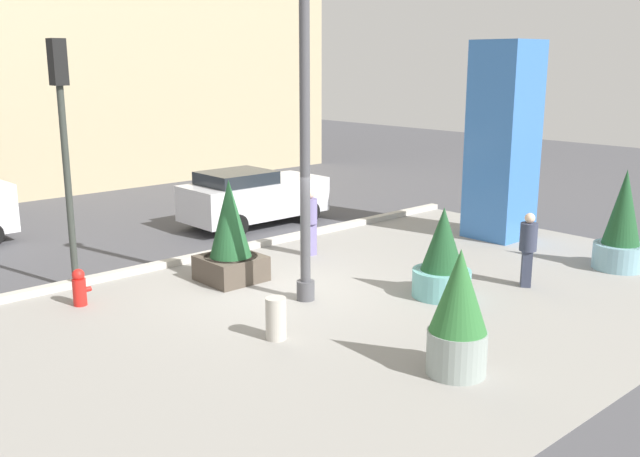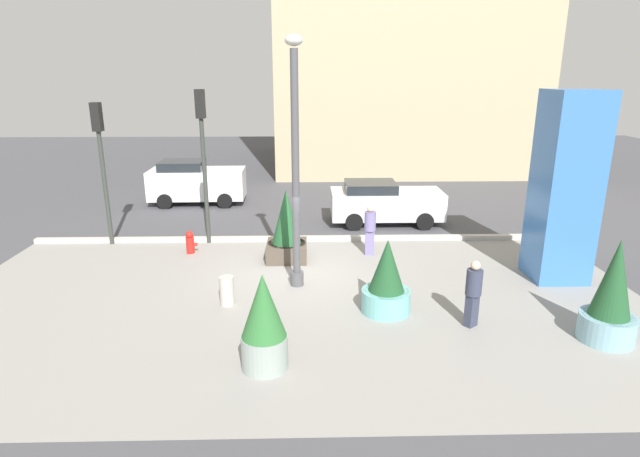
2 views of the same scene
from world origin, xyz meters
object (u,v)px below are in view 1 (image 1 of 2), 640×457
Objects in this scene: potted_plant_near_left at (442,259)px; concrete_bollard at (276,319)px; traffic_light_corner at (63,126)px; fire_hydrant at (79,288)px; potted_plant_mid_plaza at (622,227)px; lamp_post at (305,142)px; potted_plant_near_right at (230,238)px; art_pillar_blue at (503,141)px; potted_plant_by_pillar at (458,314)px; car_passing_lane at (253,197)px; pedestrian_on_sidewalk at (310,219)px; pedestrian_by_curb at (528,246)px.

concrete_bollard is at bearing 172.96° from potted_plant_near_left.
fire_hydrant is at bearing -109.71° from traffic_light_corner.
lamp_post is at bearing 154.60° from potted_plant_mid_plaza.
potted_plant_near_right is at bearing -11.83° from fire_hydrant.
potted_plant_mid_plaza reaches higher than concrete_bollard.
art_pillar_blue is 6.92× the size of concrete_bollard.
potted_plant_by_pillar is at bearing -68.27° from concrete_bollard.
traffic_light_corner is at bearing -160.59° from car_passing_lane.
concrete_bollard is (-8.48, 2.01, -0.60)m from potted_plant_mid_plaza.
traffic_light_corner reaches higher than car_passing_lane.
potted_plant_mid_plaza is 7.21m from pedestrian_on_sidewalk.
fire_hydrant is 0.18× the size of car_passing_lane.
lamp_post is 1.25× the size of art_pillar_blue.
lamp_post reaches higher than concrete_bollard.
fire_hydrant is (-3.13, 0.66, -0.59)m from potted_plant_near_right.
pedestrian_by_curb is (4.38, -4.55, -0.08)m from potted_plant_near_right.
potted_plant_near_right is at bearing 67.14° from concrete_bollard.
car_passing_lane reaches higher than fire_hydrant.
potted_plant_near_right is at bearing -132.18° from car_passing_lane.
lamp_post is 1.53× the size of car_passing_lane.
potted_plant_near_right is (0.21, 6.19, -0.01)m from potted_plant_by_pillar.
potted_plant_near_left is 7.19m from fire_hydrant.
concrete_bollard is at bearing -74.76° from traffic_light_corner.
fire_hydrant is 5.78m from pedestrian_on_sidewalk.
potted_plant_mid_plaza is 3.09× the size of fire_hydrant.
potted_plant_by_pillar is 1.25× the size of pedestrian_by_curb.
lamp_post is at bearing 82.31° from potted_plant_by_pillar.
potted_plant_near_right is at bearing 99.64° from lamp_post.
fire_hydrant is (-10.24, 5.92, -0.61)m from potted_plant_mid_plaza.
art_pillar_blue is 9.43m from concrete_bollard.
potted_plant_near_left is 4.53m from potted_plant_near_right.
art_pillar_blue is 1.02× the size of traffic_light_corner.
potted_plant_by_pillar is (-0.56, -4.13, -2.19)m from lamp_post.
lamp_post is 4.91m from traffic_light_corner.
potted_plant_mid_plaza is at bearing -30.06° from fire_hydrant.
pedestrian_on_sidewalk is (2.83, 6.56, -0.06)m from potted_plant_by_pillar.
art_pillar_blue is at bearing -18.13° from traffic_light_corner.
potted_plant_near_left is at bearing -55.90° from potted_plant_near_right.
potted_plant_near_left is 0.36× the size of traffic_light_corner.
pedestrian_by_curb is (5.76, -1.28, 0.51)m from concrete_bollard.
potted_plant_by_pillar reaches higher than car_passing_lane.
potted_plant_near_right reaches higher than concrete_bollard.
potted_plant_near_left is at bearing -97.91° from car_passing_lane.
car_passing_lane is 8.56m from pedestrian_by_curb.
fire_hydrant is at bearing 177.18° from pedestrian_on_sidewalk.
potted_plant_near_left is 4.12m from pedestrian_on_sidewalk.
traffic_light_corner is at bearing 133.85° from potted_plant_near_left.
potted_plant_mid_plaza reaches higher than pedestrian_by_curb.
car_passing_lane is 2.66× the size of pedestrian_by_curb.
traffic_light_corner is 9.83m from pedestrian_by_curb.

